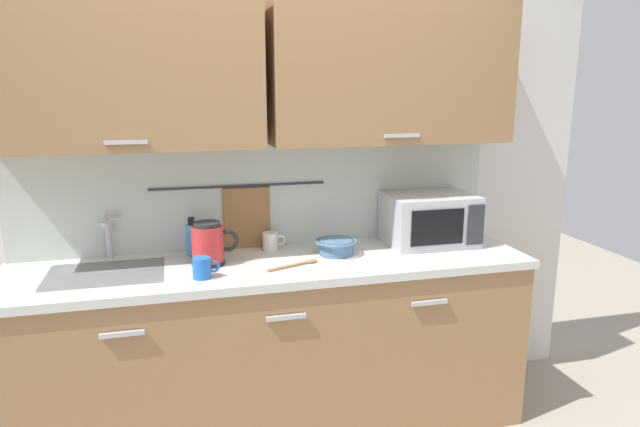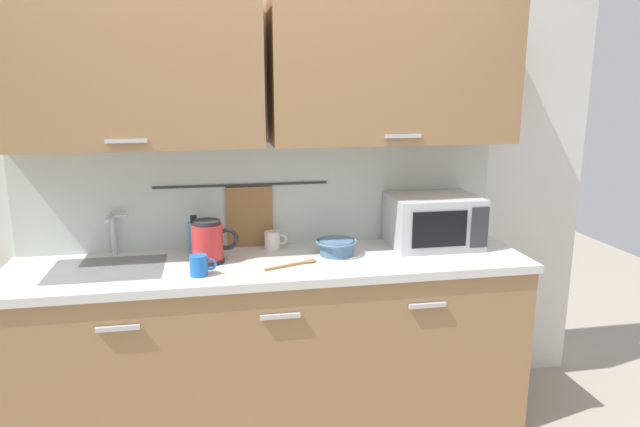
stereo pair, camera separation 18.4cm
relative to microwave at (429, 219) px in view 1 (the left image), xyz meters
name	(u,v)px [view 1 (the left image)]	position (x,y,z in m)	size (l,w,h in m)	color
counter_unit	(273,346)	(-0.88, -0.11, -0.58)	(2.53, 0.64, 0.90)	#997047
back_wall_assembly	(263,129)	(-0.87, 0.12, 0.49)	(3.70, 0.41, 2.50)	silver
sink_faucet	(108,232)	(-1.64, 0.12, 0.01)	(0.09, 0.17, 0.22)	#B2B5BA
microwave	(429,219)	(0.00, 0.00, 0.00)	(0.46, 0.35, 0.27)	silver
electric_kettle	(209,244)	(-1.17, -0.07, -0.03)	(0.23, 0.16, 0.21)	black
dish_soap_bottle	(192,239)	(-1.24, 0.10, -0.05)	(0.06, 0.06, 0.20)	#3F8CD8
mug_near_sink	(202,268)	(-1.21, -0.26, -0.09)	(0.12, 0.08, 0.09)	blue
mixing_bowl	(336,246)	(-0.54, -0.07, -0.09)	(0.21, 0.21, 0.08)	#4C7093
mug_by_kettle	(271,241)	(-0.85, 0.09, -0.09)	(0.12, 0.08, 0.09)	silver
wooden_spoon	(299,264)	(-0.76, -0.19, -0.13)	(0.27, 0.13, 0.01)	#9E7042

